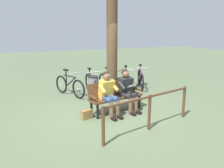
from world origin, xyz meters
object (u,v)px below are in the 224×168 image
object	(u,v)px
person_companion	(108,92)
bicycle_green	(110,83)
handbag	(87,114)
bicycle_silver	(141,79)
person_reading	(127,88)
bicycle_red	(70,86)
bench	(115,94)
bicycle_black	(126,81)
tree_trunk	(112,49)
bicycle_blue	(91,84)
litter_bin	(93,87)

from	to	relation	value
person_companion	bicycle_green	bearing A→B (deg)	-124.86
handbag	bicycle_silver	bearing A→B (deg)	-143.58
person_reading	handbag	bearing A→B (deg)	-3.75
person_companion	bicycle_red	distance (m)	2.35
bench	handbag	world-z (taller)	bench
bicycle_green	bicycle_red	world-z (taller)	same
bicycle_black	bicycle_green	xyz separation A→B (m)	(0.73, 0.14, 0.00)
person_reading	bicycle_red	distance (m)	2.47
handbag	tree_trunk	world-z (taller)	tree_trunk
person_companion	bicycle_black	size ratio (longest dim) A/B	0.77
handbag	bicycle_red	size ratio (longest dim) A/B	0.19
handbag	tree_trunk	xyz separation A→B (m)	(-1.47, -1.62, 1.53)
handbag	bicycle_blue	world-z (taller)	bicycle_blue
bicycle_silver	bicycle_red	distance (m)	2.88
litter_bin	person_companion	bearing A→B (deg)	84.39
bicycle_blue	litter_bin	bearing A→B (deg)	-4.15
bicycle_blue	bicycle_silver	bearing A→B (deg)	95.13
tree_trunk	person_companion	bearing A→B (deg)	62.57
tree_trunk	bicycle_blue	xyz separation A→B (m)	(0.58, -0.59, -1.29)
litter_bin	bicycle_blue	xyz separation A→B (m)	(-0.08, -0.46, -0.02)
bench	bicycle_silver	size ratio (longest dim) A/B	1.07
person_companion	bench	bearing A→B (deg)	-153.15
bench	bicycle_black	xyz separation A→B (m)	(-1.38, -1.94, -0.15)
litter_bin	bicycle_black	world-z (taller)	bicycle_black
person_reading	bicycle_silver	bearing A→B (deg)	-139.52
bench	litter_bin	bearing A→B (deg)	-95.17
handbag	bicycle_red	world-z (taller)	bicycle_red
handbag	bicycle_green	bearing A→B (deg)	-127.82
tree_trunk	bicycle_black	world-z (taller)	tree_trunk
bicycle_black	person_reading	bearing A→B (deg)	-2.20
bicycle_black	tree_trunk	bearing A→B (deg)	-31.78
bench	bicycle_silver	bearing A→B (deg)	-146.16
person_companion	bicycle_black	world-z (taller)	person_companion
tree_trunk	bicycle_silver	distance (m)	2.09
tree_trunk	bicycle_black	bearing A→B (deg)	-146.55
tree_trunk	bicycle_blue	distance (m)	1.54
bicycle_blue	tree_trunk	bearing A→B (deg)	49.94
bench	person_companion	bearing A→B (deg)	26.85
person_companion	handbag	bearing A→B (deg)	-7.45
tree_trunk	bicycle_red	world-z (taller)	tree_trunk
litter_bin	handbag	bearing A→B (deg)	65.25
person_reading	bicycle_black	size ratio (longest dim) A/B	0.77
bench	bicycle_black	bearing A→B (deg)	-135.24
litter_bin	bicycle_green	world-z (taller)	bicycle_green
bicycle_red	bicycle_blue	bearing A→B (deg)	61.45
handbag	bicycle_silver	world-z (taller)	bicycle_silver
bench	bicycle_blue	world-z (taller)	bicycle_blue
litter_bin	bicycle_black	size ratio (longest dim) A/B	0.48
person_reading	person_companion	bearing A→B (deg)	-0.05
handbag	bicycle_red	distance (m)	2.31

